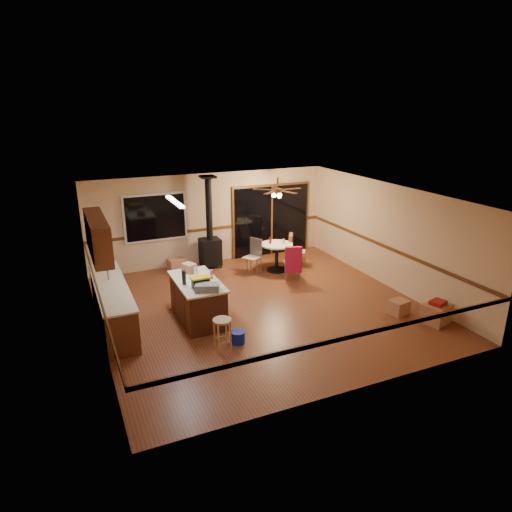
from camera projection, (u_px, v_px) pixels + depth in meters
floor at (261, 307)px, 10.48m from camera, size 7.00×7.00×0.00m
ceiling at (262, 195)px, 9.65m from camera, size 7.00×7.00×0.00m
wall_back at (211, 218)px, 13.10m from camera, size 7.00×0.00×7.00m
wall_front at (355, 319)px, 7.03m from camera, size 7.00×0.00×7.00m
wall_left at (95, 277)px, 8.73m from camera, size 0.00×7.00×7.00m
wall_right at (389, 236)px, 11.41m from camera, size 0.00×7.00×7.00m
chair_rail at (261, 266)px, 10.16m from camera, size 7.00×7.00×0.08m
window at (155, 217)px, 12.38m from camera, size 1.72×0.10×1.32m
sliding_door at (271, 221)px, 13.86m from camera, size 2.52×0.10×2.10m
lower_cabinets at (113, 305)px, 9.55m from camera, size 0.60×3.00×0.86m
countertop at (111, 286)px, 9.41m from camera, size 0.64×3.04×0.04m
upper_cabinets at (98, 236)px, 9.21m from camera, size 0.35×2.00×0.80m
kitchen_island at (198, 300)px, 9.76m from camera, size 0.88×1.68×0.90m
wood_stove at (210, 242)px, 12.81m from camera, size 0.55×0.50×2.52m
ceiling_fan at (278, 192)px, 12.05m from camera, size 0.24×0.24×0.55m
fluorescent_strip at (175, 202)px, 9.23m from camera, size 0.10×1.20×0.04m
toolbox_grey at (207, 287)px, 9.08m from camera, size 0.54×0.43×0.15m
toolbox_black at (201, 283)px, 9.26m from camera, size 0.35×0.19×0.19m
toolbox_yellow_lid at (201, 277)px, 9.22m from camera, size 0.41×0.22×0.03m
box_on_island at (189, 268)px, 10.06m from camera, size 0.31×0.36×0.20m
bottle_dark at (184, 278)px, 9.37m from camera, size 0.10×0.10×0.30m
bottle_pink at (212, 274)px, 9.69m from camera, size 0.07×0.07×0.20m
bottle_white at (195, 271)px, 9.93m from camera, size 0.06×0.06×0.17m
bar_stool at (222, 335)px, 8.58m from camera, size 0.43×0.43×0.64m
blue_bucket at (238, 337)px, 8.91m from camera, size 0.34×0.34×0.24m
dining_table at (277, 252)px, 12.59m from camera, size 0.88×0.88×0.78m
glass_red at (270, 240)px, 12.51m from camera, size 0.08×0.08×0.18m
glass_cream at (283, 241)px, 12.51m from camera, size 0.07×0.07×0.13m
chair_left at (254, 252)px, 12.47m from camera, size 0.55×0.55×0.51m
chair_near at (293, 259)px, 11.83m from camera, size 0.54×0.57×0.70m
chair_right at (292, 246)px, 12.90m from camera, size 0.61×0.60×0.70m
box_under_window at (177, 265)px, 12.66m from camera, size 0.49×0.41×0.36m
box_corner_a at (437, 313)px, 9.70m from camera, size 0.66×0.60×0.42m
box_corner_b at (399, 307)px, 10.11m from camera, size 0.45×0.41×0.32m
box_small_red at (438, 303)px, 9.62m from camera, size 0.38×0.34×0.08m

